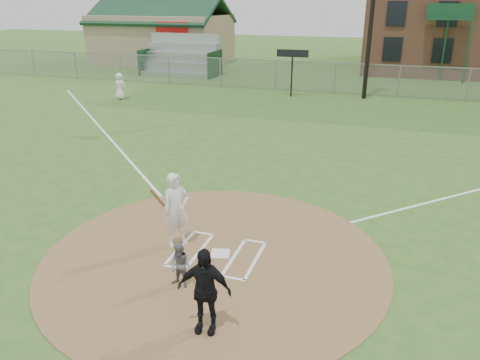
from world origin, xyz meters
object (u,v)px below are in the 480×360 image
(home_plate, at_px, (220,254))
(ondeck_player, at_px, (120,86))
(umpire, at_px, (204,290))
(batter_at_plate, at_px, (176,210))
(catcher, at_px, (180,266))

(home_plate, bearing_deg, ondeck_player, 128.22)
(home_plate, xyz_separation_m, umpire, (0.70, -2.71, 0.86))
(home_plate, height_order, batter_at_plate, batter_at_plate)
(home_plate, bearing_deg, batter_at_plate, 173.29)
(home_plate, relative_size, ondeck_player, 0.28)
(umpire, height_order, ondeck_player, umpire)
(catcher, height_order, umpire, umpire)
(home_plate, xyz_separation_m, ondeck_player, (-12.52, 15.89, 0.77))
(home_plate, relative_size, batter_at_plate, 0.24)
(home_plate, relative_size, umpire, 0.26)
(home_plate, xyz_separation_m, catcher, (-0.35, -1.54, 0.50))
(ondeck_player, bearing_deg, umpire, 126.76)
(ondeck_player, xyz_separation_m, batter_at_plate, (11.31, -15.75, 0.18))
(batter_at_plate, bearing_deg, home_plate, -6.71)
(catcher, xyz_separation_m, batter_at_plate, (-0.86, 1.69, 0.46))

